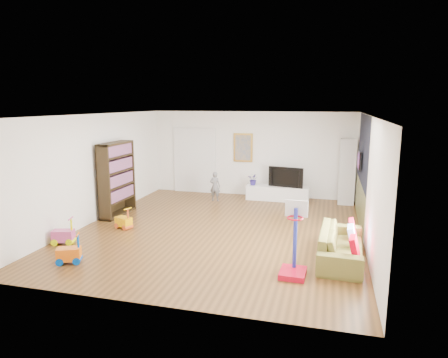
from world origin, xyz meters
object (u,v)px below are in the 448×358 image
(media_console, at_px, (278,193))
(basketball_hoop, at_px, (294,240))
(bookshelf, at_px, (117,179))
(sofa, at_px, (341,244))

(media_console, distance_m, basketball_hoop, 5.52)
(media_console, distance_m, bookshelf, 4.84)
(bookshelf, distance_m, basketball_hoop, 5.61)
(sofa, bearing_deg, media_console, 24.80)
(bookshelf, xyz_separation_m, basketball_hoop, (4.91, -2.69, -0.32))
(media_console, height_order, sofa, sofa)
(bookshelf, bearing_deg, sofa, -15.97)
(sofa, relative_size, basketball_hoop, 1.54)
(sofa, distance_m, basketball_hoop, 1.34)
(media_console, bearing_deg, sofa, -67.38)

